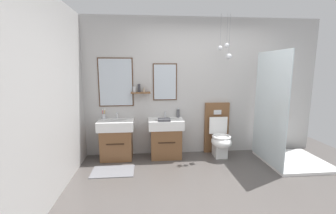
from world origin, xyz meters
name	(u,v)px	position (x,y,z in m)	size (l,w,h in m)	color
ground_plane	(226,199)	(0.00, 0.00, -0.05)	(5.83, 4.66, 0.10)	#4C4744
wall_back	(198,87)	(-0.02, 1.67, 1.30)	(4.63, 0.43, 2.60)	#B7B5B2
wall_left	(39,101)	(-2.25, 0.00, 1.30)	(0.12, 3.46, 2.60)	#B7B5B2
bath_mat	(113,171)	(-1.59, 0.85, 0.01)	(0.68, 0.44, 0.01)	slate
vanity_sink_left	(117,139)	(-1.59, 1.42, 0.38)	(0.64, 0.45, 0.73)	brown
tap_on_left_sink	(117,115)	(-1.59, 1.58, 0.80)	(0.03, 0.13, 0.11)	silver
vanity_sink_right	(166,137)	(-0.68, 1.42, 0.38)	(0.64, 0.45, 0.73)	brown
tap_on_right_sink	(165,114)	(-0.68, 1.58, 0.80)	(0.03, 0.13, 0.11)	silver
toilet	(219,136)	(0.34, 1.41, 0.38)	(0.48, 0.62, 1.00)	brown
toothbrush_cup	(104,116)	(-1.84, 1.57, 0.78)	(0.07, 0.07, 0.20)	silver
soap_dispenser	(178,113)	(-0.43, 1.58, 0.81)	(0.06, 0.06, 0.19)	#4C4C51
folded_hand_towel	(164,120)	(-0.72, 1.30, 0.75)	(0.22, 0.16, 0.04)	#47474C
shower_tray	(285,142)	(1.38, 0.93, 0.39)	(1.04, 1.04, 1.95)	white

